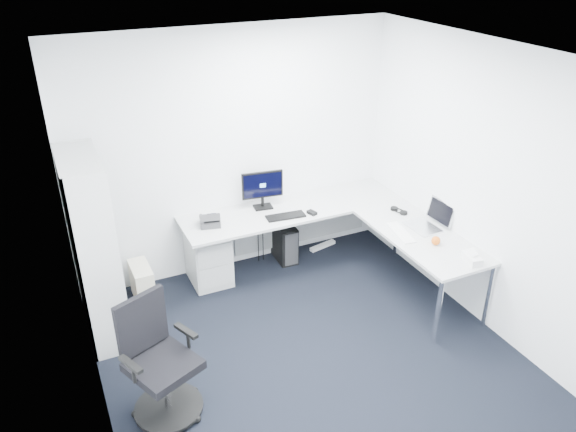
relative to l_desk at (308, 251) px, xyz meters
name	(u,v)px	position (x,y,z in m)	size (l,w,h in m)	color
ground	(323,373)	(-0.55, -1.40, -0.37)	(4.20, 4.20, 0.00)	black
ceiling	(334,66)	(-0.55, -1.40, 2.33)	(4.20, 4.20, 0.00)	white
wall_back	(234,154)	(-0.55, 0.70, 0.98)	(3.60, 0.02, 2.70)	white
wall_left	(87,299)	(-2.35, -1.40, 0.98)	(0.02, 4.20, 2.70)	white
wall_right	(503,199)	(1.25, -1.40, 0.98)	(0.02, 4.20, 2.70)	white
l_desk	(308,251)	(0.00, 0.00, 0.00)	(2.54, 1.43, 0.74)	#B4B6B6
drawer_pedestal	(208,255)	(-1.00, 0.45, -0.05)	(0.41, 0.51, 0.63)	#B4B6B6
bookshelf	(94,249)	(-2.17, 0.05, 0.53)	(0.35, 0.91, 1.81)	#B8BABA
task_chair	(163,363)	(-1.90, -1.26, 0.15)	(0.58, 0.58, 1.03)	black
black_pc_tower	(283,241)	(-0.04, 0.55, -0.14)	(0.21, 0.46, 0.45)	black
beige_pc_tower	(142,283)	(-1.74, 0.40, -0.17)	(0.19, 0.42, 0.40)	beige
power_strip	(323,246)	(0.50, 0.55, -0.35)	(0.37, 0.06, 0.04)	silver
monitor	(263,190)	(-0.31, 0.49, 0.59)	(0.46, 0.15, 0.44)	black
black_keyboard	(286,216)	(-0.18, 0.18, 0.38)	(0.42, 0.15, 0.02)	black
mouse	(312,213)	(0.11, 0.12, 0.39)	(0.06, 0.11, 0.03)	black
desk_phone	(210,219)	(-0.97, 0.35, 0.44)	(0.21, 0.21, 0.15)	#2E2E31
laptop	(424,217)	(1.01, -0.64, 0.50)	(0.37, 0.36, 0.26)	silver
white_keyboard	(401,233)	(0.74, -0.65, 0.38)	(0.13, 0.45, 0.02)	silver
headphones	(399,210)	(1.00, -0.23, 0.40)	(0.12, 0.20, 0.05)	black
orange_fruit	(436,241)	(0.91, -0.98, 0.42)	(0.09, 0.09, 0.09)	#D75B13
tissue_box	(472,259)	(1.01, -1.39, 0.41)	(0.11, 0.21, 0.07)	silver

